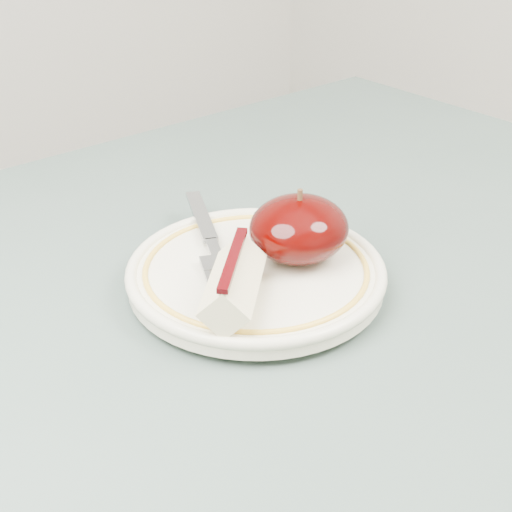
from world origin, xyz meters
TOP-DOWN VIEW (x-y plane):
  - table at (0.00, 0.00)m, footprint 0.90×0.90m
  - plate at (-0.02, 0.11)m, footprint 0.19×0.19m
  - apple_half at (0.02, 0.10)m, footprint 0.08×0.07m
  - apple_wedge at (-0.06, 0.08)m, footprint 0.08×0.08m
  - fork at (-0.03, 0.16)m, footprint 0.09×0.16m

SIDE VIEW (x-z plane):
  - table at x=0.00m, z-range 0.29..1.04m
  - plate at x=-0.02m, z-range 0.75..0.77m
  - fork at x=-0.03m, z-range 0.77..0.78m
  - apple_wedge at x=-0.06m, z-range 0.77..0.81m
  - apple_half at x=0.02m, z-range 0.76..0.82m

